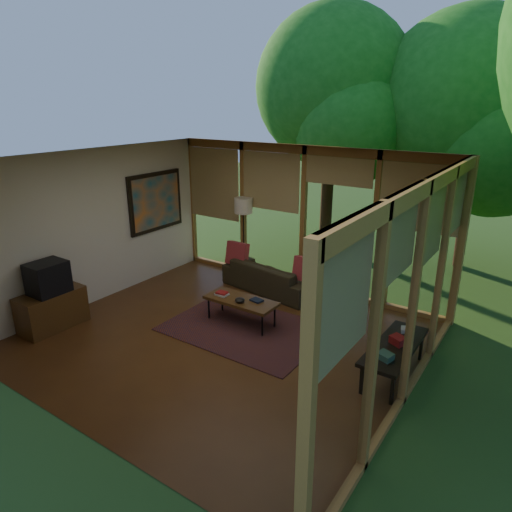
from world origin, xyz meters
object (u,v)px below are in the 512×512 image
Objects in this scene: floor_lamp at (243,210)px; side_console at (389,346)px; television at (48,278)px; sofa at (271,277)px; media_cabinet at (52,310)px; coffee_table at (241,301)px.

floor_lamp is 4.15m from side_console.
sofa is at bearing 57.22° from television.
side_console is (4.87, 1.71, 0.11)m from media_cabinet.
coffee_table is 2.46m from side_console.
television reaches higher than sofa.
coffee_table is (0.33, -1.41, 0.11)m from sofa.
television is at bearing -143.11° from coffee_table.
media_cabinet is 0.83× the size of coffee_table.
coffee_table is (1.16, -1.69, -1.01)m from floor_lamp.
sofa reaches higher than side_console.
media_cabinet is 3.01m from coffee_table.
sofa is 1.45m from coffee_table.
sofa is 3.46× the size of television.
side_console is (2.46, -0.09, 0.02)m from coffee_table.
floor_lamp reaches higher than media_cabinet.
television is 5.16m from side_console.
television is at bearing -160.59° from side_console.
sofa is at bearing 103.00° from coffee_table.
floor_lamp is at bearing 153.79° from side_console.
sofa is at bearing 56.96° from media_cabinet.
coffee_table is at bearing 110.85° from sofa.
floor_lamp is at bearing 70.54° from television.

